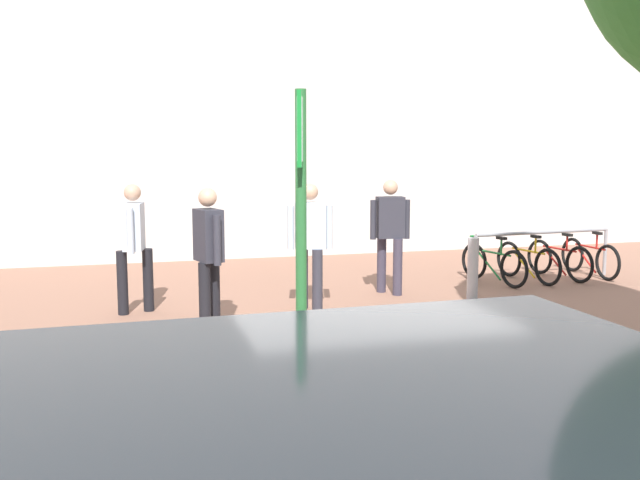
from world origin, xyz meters
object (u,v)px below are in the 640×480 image
object	(u,v)px
bike_rack_cluster	(543,259)
person_suited_dark	(390,229)
bike_at_sign	(285,394)
parking_sign_post	(301,218)
bollard_steel	(473,269)
person_shirt_white	(134,240)
person_casual_tan	(310,238)
person_suited_navy	(209,250)

from	to	relation	value
bike_rack_cluster	person_suited_dark	distance (m)	2.99
bike_at_sign	person_suited_dark	size ratio (longest dim) A/B	0.98
bike_at_sign	person_suited_dark	bearing A→B (deg)	60.68
parking_sign_post	person_suited_dark	world-z (taller)	parking_sign_post
bollard_steel	person_suited_dark	bearing A→B (deg)	145.91
person_suited_dark	person_shirt_white	size ratio (longest dim) A/B	1.00
bike_rack_cluster	bike_at_sign	bearing A→B (deg)	-137.08
bike_rack_cluster	person_suited_dark	size ratio (longest dim) A/B	1.54
bike_rack_cluster	person_casual_tan	xyz separation A→B (m)	(-4.34, -1.13, 0.64)
person_suited_dark	person_shirt_white	world-z (taller)	same
person_shirt_white	parking_sign_post	bearing A→B (deg)	-76.87
person_casual_tan	bike_at_sign	bearing A→B (deg)	-107.35
bollard_steel	parking_sign_post	bearing A→B (deg)	-130.46
bike_at_sign	bollard_steel	size ratio (longest dim) A/B	1.86
bike_at_sign	person_casual_tan	bearing A→B (deg)	72.65
person_shirt_white	bike_rack_cluster	bearing A→B (deg)	5.59
parking_sign_post	bike_at_sign	bearing A→B (deg)	125.41
person_suited_dark	person_casual_tan	bearing A→B (deg)	-152.59
person_casual_tan	person_shirt_white	distance (m)	2.33
bike_rack_cluster	person_suited_navy	xyz separation A→B (m)	(-5.78, -1.86, 0.64)
parking_sign_post	person_suited_navy	size ratio (longest dim) A/B	1.51
person_suited_dark	parking_sign_post	bearing A→B (deg)	-117.82
parking_sign_post	person_shirt_white	distance (m)	4.88
bike_rack_cluster	person_shirt_white	bearing A→B (deg)	-174.41
person_suited_navy	bike_rack_cluster	bearing A→B (deg)	17.82
person_casual_tan	person_suited_navy	bearing A→B (deg)	-153.28
bike_at_sign	person_shirt_white	xyz separation A→B (m)	(-1.00, 4.57, 0.63)
bollard_steel	person_casual_tan	distance (m)	2.52
parking_sign_post	person_casual_tan	world-z (taller)	parking_sign_post
bike_at_sign	person_suited_dark	world-z (taller)	person_suited_dark
parking_sign_post	bike_rack_cluster	distance (m)	7.81
bike_rack_cluster	person_shirt_white	world-z (taller)	person_shirt_white
bollard_steel	person_casual_tan	world-z (taller)	person_casual_tan
parking_sign_post	bike_rack_cluster	xyz separation A→B (m)	(5.52, 5.36, -1.34)
parking_sign_post	person_suited_dark	size ratio (longest dim) A/B	1.51
parking_sign_post	bike_rack_cluster	bearing A→B (deg)	44.13
parking_sign_post	person_shirt_white	xyz separation A→B (m)	(-1.10, 4.71, -0.70)
bike_rack_cluster	person_casual_tan	world-z (taller)	person_casual_tan
bike_at_sign	parking_sign_post	bearing A→B (deg)	-54.59
person_suited_navy	person_shirt_white	bearing A→B (deg)	124.81
bike_rack_cluster	person_suited_navy	distance (m)	6.10
bollard_steel	person_casual_tan	size ratio (longest dim) A/B	0.52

